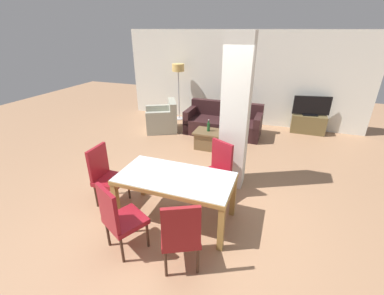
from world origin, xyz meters
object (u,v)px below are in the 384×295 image
Objects in this scene: dining_chair_head_left at (106,174)px; armchair at (163,120)px; dining_table at (175,185)px; tv_stand at (308,124)px; dining_chair_far_right at (217,169)px; sofa at (223,123)px; floor_lamp at (178,73)px; tv_screen at (312,106)px; coffee_table at (210,140)px; dining_chair_near_right at (181,233)px; dining_chair_near_left at (119,217)px; bottle at (209,127)px.

dining_chair_head_left is 3.51m from armchair.
dining_table reaches higher than tv_stand.
dining_chair_far_right reaches higher than tv_stand.
floor_lamp reaches higher than sofa.
armchair is 4.18m from tv_screen.
coffee_table is 0.45× the size of floor_lamp.
dining_chair_near_right is 1.62m from dining_chair_far_right.
dining_table is at bearing 90.00° from dining_chair_near_left.
dining_chair_far_right is at bearing -58.94° from floor_lamp.
tv_stand is 0.52m from tv_screen.
dining_table is 0.98× the size of floor_lamp.
dining_chair_near_left is at bearing 54.88° from tv_screen.
dining_chair_near_right is 1.29× the size of coffee_table.
floor_lamp is (-0.60, 4.55, 0.93)m from dining_chair_head_left.
tv_screen is (3.97, 1.21, 0.48)m from armchair.
sofa is at bearing -50.50° from dining_chair_far_right.
armchair is 3.97× the size of bottle.
floor_lamp reaches higher than dining_table.
dining_table is 0.90m from dining_chair_far_right.
sofa is at bearing 113.87° from dining_chair_near_left.
dining_chair_far_right is 1.29× the size of coffee_table.
dining_chair_far_right is 1.12× the size of tv_stand.
dining_chair_near_left is (-0.42, -0.83, -0.06)m from dining_table.
armchair is 1.82m from coffee_table.
coffee_table is (1.66, -0.75, -0.07)m from armchair.
tv_stand is at bearing -85.04° from dining_chair_far_right.
floor_lamp reaches higher than tv_stand.
sofa is at bearing 87.04° from coffee_table.
sofa is at bearing 83.93° from bottle.
sofa is (-0.17, 3.78, -0.31)m from dining_table.
coffee_table is at bearing -142.77° from armchair.
dining_chair_near_right is 3.59m from bottle.
tv_stand is 0.93× the size of tv_screen.
tv_stand is (2.31, 1.97, 0.03)m from coffee_table.
dining_chair_near_left is 3.52m from bottle.
dining_chair_far_right is at bearing 61.82° from dining_table.
sofa is 1.12m from bottle.
coffee_table is at bearing 73.57° from dining_chair_near_right.
coffee_table is at bearing 113.82° from dining_chair_near_left.
bottle is 3.09m from tv_stand.
dining_chair_far_right is 3.49× the size of bottle.
armchair is 1.63m from floor_lamp.
coffee_table is at bearing -139.59° from tv_stand.
tv_screen reaches higher than dining_chair_near_right.
dining_chair_near_right is (0.42, -0.83, -0.06)m from dining_table.
armchair is 1.27× the size of tv_stand.
dining_chair_near_left is at bearing -116.97° from dining_table.
tv_screen is (2.25, 0.87, 0.49)m from sofa.
dining_table is 1.76× the size of tv_screen.
bottle reaches higher than tv_stand.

